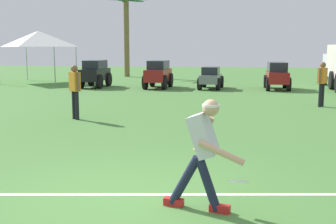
{
  "coord_description": "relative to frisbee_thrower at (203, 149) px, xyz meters",
  "views": [
    {
      "loc": [
        1.41,
        -5.36,
        2.05
      ],
      "look_at": [
        0.3,
        2.07,
        0.9
      ],
      "focal_mm": 45.0,
      "sensor_mm": 36.0,
      "label": 1
    }
  ],
  "objects": [
    {
      "name": "frisbee_thrower",
      "position": [
        0.0,
        0.0,
        0.0
      ],
      "size": [
        1.04,
        0.62,
        1.43
      ],
      "color": "#191E38",
      "rests_on": "ground_plane"
    },
    {
      "name": "teammate_midfield",
      "position": [
        3.46,
        10.1,
        0.14
      ],
      "size": [
        0.36,
        0.44,
        1.56
      ],
      "color": "black",
      "rests_on": "ground_plane"
    },
    {
      "name": "parked_car_slot_a",
      "position": [
        -6.7,
        16.06,
        -0.06
      ],
      "size": [
        1.19,
        2.36,
        1.4
      ],
      "color": "black",
      "rests_on": "ground_plane"
    },
    {
      "name": "teammate_near_sideline",
      "position": [
        -4.09,
        6.34,
        0.14
      ],
      "size": [
        0.42,
        0.37,
        1.56
      ],
      "color": "black",
      "rests_on": "ground_plane"
    },
    {
      "name": "field_line_paint",
      "position": [
        -1.08,
        0.4,
        -0.8
      ],
      "size": [
        25.14,
        3.89,
        0.01
      ],
      "primitive_type": "cube",
      "rotation": [
        0.0,
        0.0,
        0.15
      ],
      "color": "white",
      "rests_on": "ground_plane"
    },
    {
      "name": "ground_plane",
      "position": [
        -1.08,
        0.22,
        -0.8
      ],
      "size": [
        80.0,
        80.0,
        0.0
      ],
      "primitive_type": "plane",
      "color": "#497C39"
    },
    {
      "name": "parked_car_slot_c",
      "position": [
        -0.67,
        16.09,
        -0.24
      ],
      "size": [
        1.25,
        2.27,
        1.1
      ],
      "color": "slate",
      "rests_on": "ground_plane"
    },
    {
      "name": "parked_car_slot_d",
      "position": [
        2.57,
        16.27,
        -0.08
      ],
      "size": [
        1.17,
        2.41,
        1.34
      ],
      "color": "maroon",
      "rests_on": "ground_plane"
    },
    {
      "name": "frisbee_in_flight",
      "position": [
        0.44,
        -0.31,
        -0.3
      ],
      "size": [
        0.25,
        0.25,
        0.09
      ],
      "color": "white"
    },
    {
      "name": "event_tent",
      "position": [
        -10.94,
        18.56,
        1.76
      ],
      "size": [
        3.47,
        3.47,
        3.02
      ],
      "color": "#B2B5BA",
      "rests_on": "ground_plane"
    },
    {
      "name": "palm_tree_far_left",
      "position": [
        -7.03,
        24.18,
        2.58
      ],
      "size": [
        3.17,
        3.46,
        5.69
      ],
      "color": "brown",
      "rests_on": "ground_plane"
    },
    {
      "name": "parked_car_slot_b",
      "position": [
        -3.36,
        16.1,
        -0.06
      ],
      "size": [
        1.26,
        2.39,
        1.4
      ],
      "color": "maroon",
      "rests_on": "ground_plane"
    }
  ]
}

